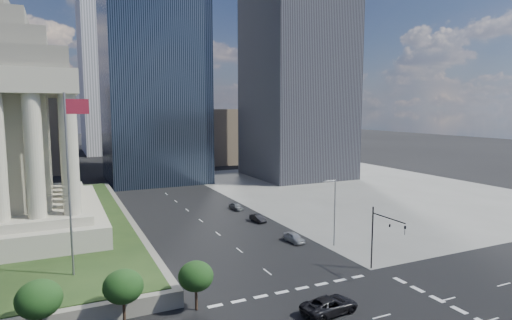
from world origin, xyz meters
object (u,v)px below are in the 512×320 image
parked_sedan_far (236,206)px  flagpole (70,175)px  pickup_truck (330,305)px  parked_sedan_mid (258,218)px  street_lamp_north (334,208)px  parked_sedan_near (294,237)px  traffic_signal_ne (382,232)px

parked_sedan_far → flagpole: bearing=-143.4°
pickup_truck → parked_sedan_mid: 35.16m
street_lamp_north → parked_sedan_near: 7.66m
flagpole → pickup_truck: size_ratio=3.29×
parked_sedan_mid → street_lamp_north: bearing=-80.8°
flagpole → parked_sedan_near: 33.59m
street_lamp_north → parked_sedan_near: bearing=137.6°
parked_sedan_mid → parked_sedan_far: size_ratio=0.97×
parked_sedan_near → parked_sedan_mid: (0.00, 12.93, -0.08)m
street_lamp_north → parked_sedan_far: street_lamp_north is taller
flagpole → pickup_truck: bearing=-35.8°
flagpole → street_lamp_north: bearing=1.6°
street_lamp_north → parked_sedan_mid: street_lamp_north is taller
parked_sedan_near → parked_sedan_far: parked_sedan_near is taller
traffic_signal_ne → parked_sedan_far: (-3.50, 38.47, -4.56)m
parked_sedan_mid → parked_sedan_far: 10.28m
parked_sedan_mid → parked_sedan_far: bearing=84.8°
street_lamp_north → parked_sedan_mid: size_ratio=2.54×
pickup_truck → traffic_signal_ne: bearing=-69.6°
flagpole → pickup_truck: 30.43m
pickup_truck → parked_sedan_far: 45.21m
street_lamp_north → pickup_truck: size_ratio=1.65×
flagpole → traffic_signal_ne: bearing=-16.7°
street_lamp_north → parked_sedan_far: (-4.33, 27.16, -4.97)m
street_lamp_north → flagpole: bearing=-178.4°
street_lamp_north → parked_sedan_near: street_lamp_north is taller
traffic_signal_ne → flagpole: bearing=163.3°
traffic_signal_ne → street_lamp_north: 11.34m
pickup_truck → parked_sedan_near: (8.24, 21.25, -0.11)m
flagpole → parked_sedan_mid: (30.83, 17.89, -12.46)m
traffic_signal_ne → parked_sedan_mid: 28.78m
flagpole → parked_sedan_near: size_ratio=4.68×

